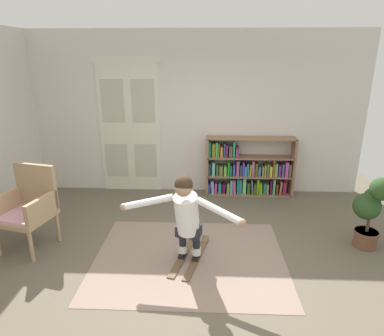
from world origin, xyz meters
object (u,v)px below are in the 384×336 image
Objects in this scene: wicker_chair at (28,206)px; person_skier at (186,213)px; potted_plant at (371,209)px; skis_pair at (190,255)px; bookshelf at (246,171)px.

wicker_chair is 2.14m from person_skier.
potted_plant reaches higher than skis_pair.
skis_pair is 0.69m from person_skier.
person_skier reaches higher than wicker_chair.
potted_plant is (4.50, 0.16, -0.03)m from wicker_chair.
person_skier is (2.10, -0.36, 0.11)m from wicker_chair.
wicker_chair is at bearing -177.92° from potted_plant.
bookshelf is 1.59× the size of skis_pair.
wicker_chair reaches higher than potted_plant.
skis_pair is (2.14, -0.21, -0.56)m from wicker_chair.
person_skier is (-2.39, -0.52, 0.14)m from potted_plant.
bookshelf is 2.26m from potted_plant.
person_skier is (-0.97, -2.28, 0.24)m from bookshelf.
bookshelf is at bearing 66.33° from skis_pair.
wicker_chair is at bearing 170.36° from person_skier.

